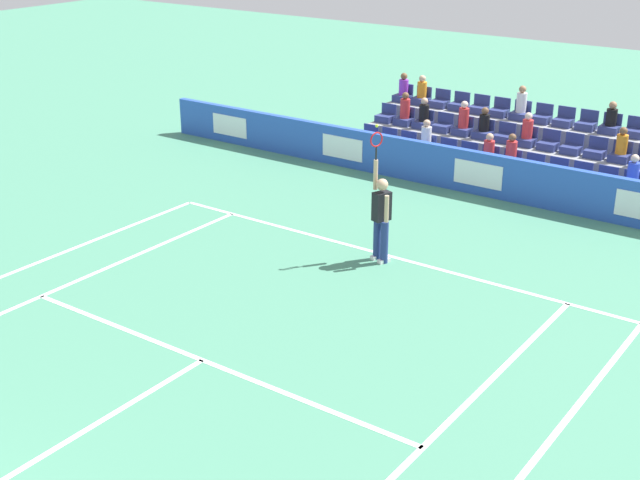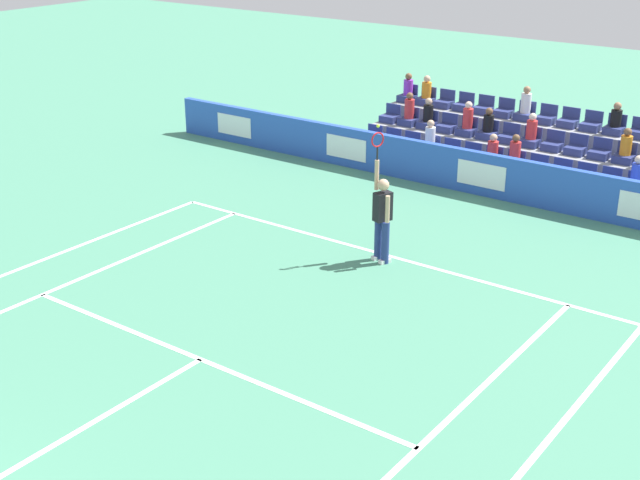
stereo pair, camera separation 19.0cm
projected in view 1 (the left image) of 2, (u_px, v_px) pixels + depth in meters
name	position (u px, v px, depth m)	size (l,w,h in m)	color
line_baseline	(380.00, 253.00, 18.32)	(10.97, 0.10, 0.01)	white
line_service	(202.00, 360.00, 14.18)	(8.23, 0.10, 0.01)	white
line_centre_service	(41.00, 457.00, 11.77)	(0.10, 6.40, 0.01)	white
line_singles_sideline_left	(21.00, 305.00, 16.06)	(0.10, 11.89, 0.01)	white
line_singles_sideline_right	(406.00, 464.00, 11.63)	(0.10, 11.89, 0.01)	white
line_centre_mark	(377.00, 255.00, 18.24)	(0.10, 0.20, 0.01)	white
sponsor_barrier	(480.00, 173.00, 21.67)	(20.44, 0.22, 1.09)	blue
tennis_player	(381.00, 216.00, 17.60)	(0.51, 0.43, 2.85)	navy
stadium_stand	(517.00, 152.00, 23.41)	(8.68, 2.85, 2.19)	gray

